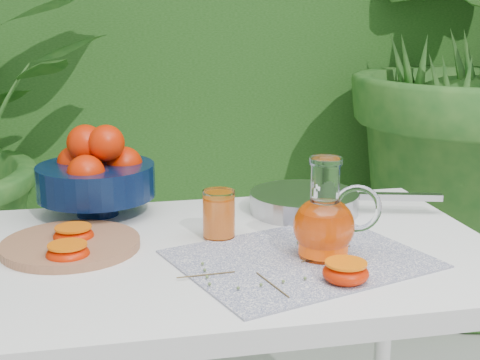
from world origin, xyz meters
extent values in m
cube|color=#1E4E16|center=(0.00, 2.20, 1.25)|extent=(8.00, 1.20, 2.50)
imported|color=#246221|center=(1.13, 1.26, 1.09)|extent=(2.62, 2.62, 2.19)
cube|color=white|center=(-0.03, -0.03, 0.73)|extent=(1.00, 0.70, 0.04)
cylinder|color=white|center=(0.42, 0.27, 0.35)|extent=(0.04, 0.04, 0.71)
cube|color=#0D174B|center=(0.06, -0.12, 0.75)|extent=(0.52, 0.46, 0.00)
cylinder|color=#9E6747|center=(-0.36, 0.03, 0.76)|extent=(0.35, 0.35, 0.02)
cylinder|color=black|center=(-0.31, 0.25, 0.77)|extent=(0.12, 0.12, 0.04)
cylinder|color=black|center=(-0.31, 0.25, 0.83)|extent=(0.33, 0.33, 0.07)
sphere|color=red|center=(-0.35, 0.29, 0.86)|extent=(0.10, 0.10, 0.08)
sphere|color=red|center=(-0.24, 0.26, 0.86)|extent=(0.10, 0.10, 0.08)
sphere|color=red|center=(-0.33, 0.19, 0.86)|extent=(0.10, 0.10, 0.08)
sphere|color=red|center=(-0.29, 0.31, 0.86)|extent=(0.10, 0.10, 0.08)
sphere|color=red|center=(-0.32, 0.26, 0.91)|extent=(0.11, 0.11, 0.08)
sphere|color=red|center=(-0.28, 0.23, 0.92)|extent=(0.10, 0.10, 0.08)
cylinder|color=white|center=(0.11, -0.12, 0.76)|extent=(0.11, 0.11, 0.01)
ellipsoid|color=white|center=(0.11, -0.12, 0.81)|extent=(0.14, 0.14, 0.11)
cylinder|color=white|center=(0.11, -0.12, 0.90)|extent=(0.07, 0.07, 0.07)
cylinder|color=white|center=(0.11, -0.12, 0.94)|extent=(0.08, 0.08, 0.01)
torus|color=white|center=(0.16, -0.14, 0.85)|extent=(0.09, 0.04, 0.09)
cylinder|color=#DE4204|center=(0.11, -0.12, 0.80)|extent=(0.11, 0.11, 0.08)
cylinder|color=white|center=(-0.06, 0.03, 0.80)|extent=(0.08, 0.08, 0.10)
cylinder|color=orange|center=(-0.06, 0.03, 0.79)|extent=(0.07, 0.07, 0.08)
cylinder|color=orange|center=(-0.06, 0.03, 0.83)|extent=(0.07, 0.07, 0.00)
cylinder|color=#A8A8AC|center=(0.16, 0.17, 0.77)|extent=(0.31, 0.31, 0.05)
cylinder|color=silver|center=(0.16, 0.17, 0.79)|extent=(0.27, 0.27, 0.01)
cube|color=#A8A8AC|center=(0.37, 0.11, 0.79)|extent=(0.19, 0.07, 0.01)
ellipsoid|color=red|center=(-0.36, -0.05, 0.77)|extent=(0.10, 0.10, 0.04)
cylinder|color=orange|center=(-0.36, -0.05, 0.79)|extent=(0.09, 0.09, 0.00)
ellipsoid|color=red|center=(-0.35, 0.05, 0.77)|extent=(0.10, 0.10, 0.04)
cylinder|color=orange|center=(-0.35, 0.05, 0.79)|extent=(0.09, 0.09, 0.00)
ellipsoid|color=red|center=(0.11, -0.24, 0.77)|extent=(0.10, 0.10, 0.04)
cylinder|color=orange|center=(0.11, -0.24, 0.79)|extent=(0.09, 0.09, 0.00)
cylinder|color=brown|center=(-0.02, -0.24, 0.76)|extent=(0.03, 0.11, 0.00)
sphere|color=#58703A|center=(-0.08, -0.24, 0.76)|extent=(0.01, 0.01, 0.01)
sphere|color=#58703A|center=(-0.04, -0.24, 0.76)|extent=(0.01, 0.01, 0.01)
sphere|color=#58703A|center=(0.00, -0.23, 0.76)|extent=(0.01, 0.01, 0.01)
sphere|color=#58703A|center=(0.04, -0.23, 0.76)|extent=(0.01, 0.01, 0.01)
cylinder|color=brown|center=(0.12, -0.11, 0.76)|extent=(0.12, 0.07, 0.00)
sphere|color=#58703A|center=(0.08, -0.05, 0.76)|extent=(0.01, 0.01, 0.01)
sphere|color=#58703A|center=(0.10, -0.09, 0.76)|extent=(0.01, 0.01, 0.01)
sphere|color=#58703A|center=(0.13, -0.14, 0.76)|extent=(0.01, 0.01, 0.01)
sphere|color=#58703A|center=(0.15, -0.18, 0.76)|extent=(0.01, 0.01, 0.01)
cylinder|color=brown|center=(-0.12, -0.17, 0.76)|extent=(0.10, 0.01, 0.00)
sphere|color=#58703A|center=(-0.12, -0.22, 0.76)|extent=(0.01, 0.01, 0.01)
sphere|color=#58703A|center=(-0.12, -0.19, 0.76)|extent=(0.01, 0.01, 0.01)
sphere|color=#58703A|center=(-0.12, -0.16, 0.76)|extent=(0.01, 0.01, 0.01)
sphere|color=#58703A|center=(-0.12, -0.12, 0.76)|extent=(0.01, 0.01, 0.01)
camera|label=1|loc=(-0.29, -1.24, 1.20)|focal=50.00mm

